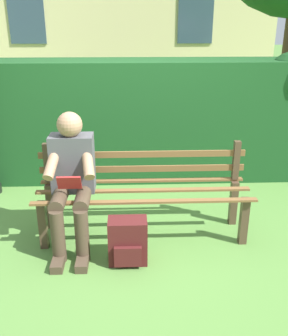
# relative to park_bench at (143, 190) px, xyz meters

# --- Properties ---
(ground) EXTENTS (60.00, 60.00, 0.00)m
(ground) POSITION_rel_park_bench_xyz_m (0.00, 0.07, -0.44)
(ground) COLOR #517F38
(park_bench) EXTENTS (1.96, 0.53, 0.86)m
(park_bench) POSITION_rel_park_bench_xyz_m (0.00, 0.00, 0.00)
(park_bench) COLOR #4C3828
(park_bench) RESTS_ON ground
(person_seated) EXTENTS (0.44, 0.73, 1.20)m
(person_seated) POSITION_rel_park_bench_xyz_m (0.63, 0.17, 0.21)
(person_seated) COLOR #4C4C51
(person_seated) RESTS_ON ground
(hedge_backdrop) EXTENTS (4.82, 0.81, 1.59)m
(hedge_backdrop) POSITION_rel_park_bench_xyz_m (-0.46, -1.48, 0.34)
(hedge_backdrop) COLOR #19471E
(hedge_backdrop) RESTS_ON ground
(backpack) EXTENTS (0.32, 0.26, 0.40)m
(backpack) POSITION_rel_park_bench_xyz_m (0.15, 0.50, -0.24)
(backpack) COLOR #4C1919
(backpack) RESTS_ON ground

